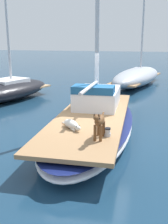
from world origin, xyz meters
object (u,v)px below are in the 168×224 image
(moored_boat_far_astern, at_px, (137,76))
(moored_boat_port_side, at_px, (3,90))
(deck_winch, at_px, (108,132))
(dog_brown, at_px, (99,122))
(sailboat_main, at_px, (92,125))
(dog_white, at_px, (72,124))

(moored_boat_far_astern, height_order, moored_boat_port_side, moored_boat_far_astern)
(moored_boat_far_astern, bearing_deg, deck_winch, -90.26)
(moored_boat_port_side, bearing_deg, moored_boat_far_astern, 45.69)
(dog_brown, distance_m, moored_boat_port_side, 8.33)
(sailboat_main, relative_size, deck_winch, 34.88)
(dog_white, xyz_separation_m, moored_boat_far_astern, (1.07, 11.51, -0.18))
(dog_white, bearing_deg, moored_boat_port_side, 134.10)
(moored_boat_port_side, bearing_deg, sailboat_main, -35.69)
(dog_brown, height_order, deck_winch, dog_brown)
(moored_boat_far_astern, bearing_deg, dog_white, -95.33)
(deck_winch, bearing_deg, moored_boat_far_astern, 89.74)
(sailboat_main, bearing_deg, deck_winch, -66.36)
(dog_white, distance_m, moored_boat_far_astern, 11.56)
(sailboat_main, height_order, deck_winch, deck_winch)
(dog_white, bearing_deg, deck_winch, -20.13)
(dog_white, xyz_separation_m, dog_brown, (0.85, -0.61, 0.32))
(sailboat_main, relative_size, dog_brown, 7.82)
(dog_brown, xyz_separation_m, deck_winch, (0.17, 0.24, -0.32))
(dog_white, relative_size, moored_boat_far_astern, 0.10)
(deck_winch, xyz_separation_m, moored_boat_far_astern, (0.05, 11.89, -0.17))
(dog_white, xyz_separation_m, moored_boat_port_side, (-5.06, 5.23, -0.25))
(sailboat_main, bearing_deg, moored_boat_far_astern, 85.24)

